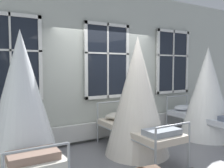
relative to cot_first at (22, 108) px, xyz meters
name	(u,v)px	position (x,y,z in m)	size (l,w,h in m)	color
ground	(136,153)	(2.11, 0.00, -1.08)	(20.04, 20.04, 0.00)	slate
back_wall_with_windows	(105,64)	(2.11, 1.22, 0.67)	(9.93, 0.10, 3.50)	#B2B7AD
window_bank	(108,93)	(2.11, 1.10, 0.00)	(5.33, 0.10, 2.62)	black
cot_first	(22,108)	(0.00, 0.00, 0.00)	(1.25, 1.96, 2.24)	#9EA3A8
cot_second	(137,98)	(2.12, -0.02, 0.01)	(1.25, 1.96, 2.27)	#9EA3A8
cot_third	(207,94)	(4.18, -0.02, -0.04)	(1.25, 1.98, 2.15)	#9EA3A8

